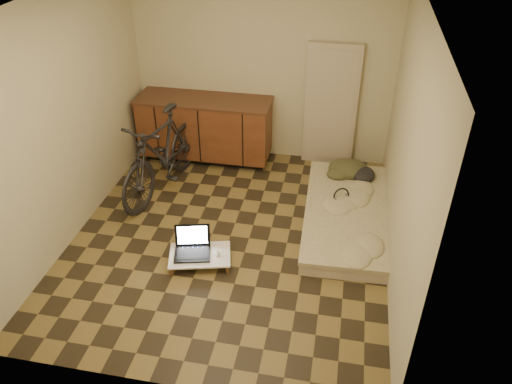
% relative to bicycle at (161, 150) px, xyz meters
% --- Properties ---
extents(room_shell, '(3.50, 4.00, 2.60)m').
position_rel_bicycle_xyz_m(room_shell, '(1.06, -0.79, 0.71)').
color(room_shell, brown).
rests_on(room_shell, ground).
extents(cabinets, '(1.84, 0.62, 0.91)m').
position_rel_bicycle_xyz_m(cabinets, '(0.31, 0.91, -0.12)').
color(cabinets, black).
rests_on(cabinets, ground).
extents(appliance_panel, '(0.70, 0.10, 1.70)m').
position_rel_bicycle_xyz_m(appliance_panel, '(2.01, 1.15, 0.26)').
color(appliance_panel, '#C4B39B').
rests_on(appliance_panel, ground).
extents(bicycle, '(0.89, 1.90, 1.18)m').
position_rel_bicycle_xyz_m(bicycle, '(0.00, 0.00, 0.00)').
color(bicycle, black).
rests_on(bicycle, ground).
extents(futon, '(1.06, 2.11, 0.18)m').
position_rel_bicycle_xyz_m(futon, '(2.36, -0.24, -0.50)').
color(futon, beige).
rests_on(futon, ground).
extents(clothing_pile, '(0.56, 0.47, 0.22)m').
position_rel_bicycle_xyz_m(clothing_pile, '(2.37, 0.57, -0.30)').
color(clothing_pile, '#3F4025').
rests_on(clothing_pile, futon).
extents(headphones, '(0.30, 0.29, 0.15)m').
position_rel_bicycle_xyz_m(headphones, '(2.27, -0.09, -0.34)').
color(headphones, black).
rests_on(headphones, futon).
extents(lap_desk, '(0.73, 0.56, 0.11)m').
position_rel_bicycle_xyz_m(lap_desk, '(0.84, -1.28, -0.50)').
color(lap_desk, brown).
rests_on(lap_desk, ground).
extents(laptop, '(0.45, 0.42, 0.26)m').
position_rel_bicycle_xyz_m(laptop, '(0.76, -1.25, -0.43)').
color(laptop, black).
rests_on(laptop, lap_desk).
extents(mouse, '(0.09, 0.10, 0.03)m').
position_rel_bicycle_xyz_m(mouse, '(1.03, -1.26, -0.47)').
color(mouse, silver).
rests_on(mouse, lap_desk).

